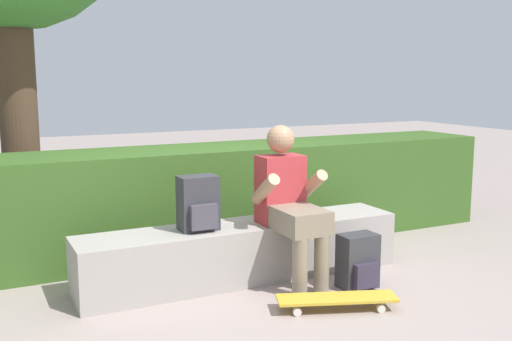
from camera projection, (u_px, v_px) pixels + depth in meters
The scene contains 7 objects.
ground_plane at pixel (262, 292), 4.30m from camera, with size 24.00×24.00×0.00m, color gray.
bench_main at pixel (243, 251), 4.55m from camera, with size 2.53×0.47×0.43m.
person_skater at pixel (289, 200), 4.42m from camera, with size 0.49×0.62×1.18m.
skateboard_near_person at pixel (337, 299), 3.96m from camera, with size 0.82×0.47×0.09m.
backpack_on_bench at pixel (199, 204), 4.32m from camera, with size 0.28×0.23×0.40m.
backpack_on_ground at pixel (358, 262), 4.36m from camera, with size 0.28×0.23×0.40m.
hedge_row at pixel (198, 198), 5.33m from camera, with size 5.89×0.77×0.91m.
Camera 1 is at (-1.86, -3.66, 1.55)m, focal length 41.76 mm.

